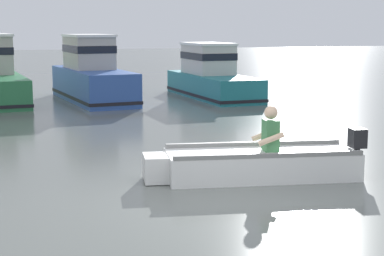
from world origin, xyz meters
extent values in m
plane|color=slate|center=(0.00, 0.00, 0.00)|extent=(120.00, 120.00, 0.00)
cube|color=white|center=(1.09, 1.46, 0.22)|extent=(3.24, 1.59, 0.44)
cube|color=white|center=(-0.61, 1.74, 0.22)|extent=(0.49, 0.66, 0.42)
cube|color=gray|center=(1.01, 0.95, 0.47)|extent=(3.01, 0.58, 0.08)
cube|color=gray|center=(1.18, 1.96, 0.47)|extent=(3.01, 0.58, 0.08)
cube|color=white|center=(1.19, 1.44, 0.40)|extent=(0.44, 1.04, 0.06)
cylinder|color=black|center=(2.72, 1.19, 0.27)|extent=(0.11, 0.11, 0.54)
cube|color=black|center=(2.72, 1.19, 0.62)|extent=(0.28, 0.32, 0.32)
cube|color=#3F7F4C|center=(1.24, 1.43, 0.70)|extent=(0.27, 0.37, 0.52)
sphere|color=beige|center=(1.24, 1.43, 1.08)|extent=(0.22, 0.22, 0.22)
cylinder|color=beige|center=(1.16, 1.22, 0.68)|extent=(0.43, 0.16, 0.23)
cylinder|color=beige|center=(1.23, 1.66, 0.68)|extent=(0.43, 0.16, 0.23)
cube|color=#2D519E|center=(0.25, 13.14, 0.52)|extent=(2.13, 5.35, 1.05)
cube|color=black|center=(0.25, 13.14, 0.18)|extent=(2.17, 5.39, 0.10)
cube|color=#B2ADA3|center=(0.20, 13.61, 1.58)|extent=(1.47, 2.30, 1.06)
cube|color=black|center=(0.20, 13.61, 1.71)|extent=(1.51, 2.34, 0.24)
cube|color=white|center=(0.20, 13.61, 2.14)|extent=(1.55, 2.42, 0.08)
cube|color=#1E727A|center=(4.38, 12.92, 0.40)|extent=(1.81, 5.32, 0.79)
cube|color=black|center=(4.38, 12.92, 0.14)|extent=(1.85, 5.36, 0.10)
cube|color=beige|center=(4.36, 13.39, 1.30)|extent=(1.34, 2.25, 1.01)
cube|color=black|center=(4.36, 13.39, 1.42)|extent=(1.37, 2.29, 0.24)
cube|color=white|center=(4.36, 13.39, 1.84)|extent=(1.41, 2.37, 0.08)
camera|label=1|loc=(-3.16, -7.98, 2.48)|focal=59.97mm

